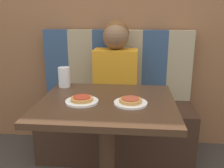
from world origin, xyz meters
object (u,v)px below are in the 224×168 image
at_px(plate_left, 82,101).
at_px(drinking_cup, 64,77).
at_px(pizza_left, 82,99).
at_px(person, 116,63).
at_px(plate_right, 130,103).
at_px(pizza_right, 131,100).

distance_m(plate_left, drinking_cup, 0.36).
bearing_deg(plate_left, pizza_left, -90.00).
relative_size(person, plate_left, 3.76).
xyz_separation_m(plate_right, pizza_right, (0.00, -0.00, 0.02)).
xyz_separation_m(person, plate_right, (0.14, -0.72, -0.09)).
height_order(plate_left, drinking_cup, drinking_cup).
relative_size(person, pizza_left, 5.60).
distance_m(pizza_right, drinking_cup, 0.56).
distance_m(plate_left, pizza_right, 0.28).
bearing_deg(drinking_cup, pizza_left, -58.29).
distance_m(person, pizza_left, 0.73).
bearing_deg(drinking_cup, person, 51.60).
bearing_deg(plate_left, pizza_right, -0.00).
bearing_deg(pizza_right, pizza_left, 180.00).
height_order(plate_right, drinking_cup, drinking_cup).
xyz_separation_m(person, drinking_cup, (-0.33, -0.41, -0.02)).
height_order(plate_right, pizza_right, pizza_right).
bearing_deg(person, pizza_right, -78.88).
bearing_deg(plate_left, drinking_cup, 121.71).
relative_size(plate_right, drinking_cup, 1.38).
bearing_deg(pizza_left, drinking_cup, 121.71).
height_order(person, plate_right, person).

